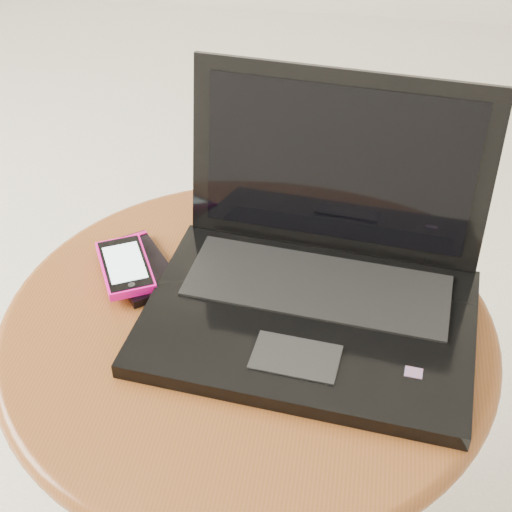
# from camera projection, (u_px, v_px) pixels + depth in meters

# --- Properties ---
(table) EXTENTS (0.56, 0.56, 0.45)m
(table) POSITION_uv_depth(u_px,v_px,m) (248.00, 377.00, 0.90)
(table) COLOR #522E19
(table) RESTS_ON ground
(laptop) EXTENTS (0.38, 0.33, 0.23)m
(laptop) POSITION_uv_depth(u_px,v_px,m) (317.00, 274.00, 0.84)
(laptop) COLOR black
(laptop) RESTS_ON table
(phone_black) EXTENTS (0.12, 0.13, 0.01)m
(phone_black) POSITION_uv_depth(u_px,v_px,m) (140.00, 267.00, 0.90)
(phone_black) COLOR black
(phone_black) RESTS_ON table
(phone_pink) EXTENTS (0.10, 0.12, 0.01)m
(phone_pink) POSITION_uv_depth(u_px,v_px,m) (125.00, 266.00, 0.89)
(phone_pink) COLOR #FA0E98
(phone_pink) RESTS_ON phone_black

